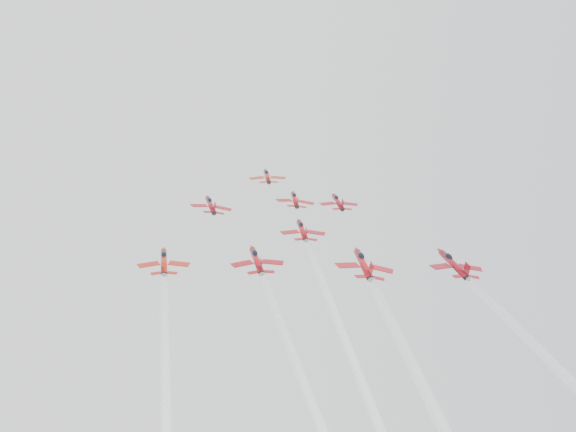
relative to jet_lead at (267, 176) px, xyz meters
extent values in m
cylinder|color=#A5210F|center=(0.00, -0.32, -0.24)|extent=(1.05, 8.95, 5.34)
cone|color=#A5210F|center=(0.00, 4.85, 2.45)|extent=(1.05, 2.35, 1.90)
cone|color=black|center=(0.00, -5.06, -2.71)|extent=(1.05, 1.50, 1.46)
ellipsoid|color=black|center=(0.00, 1.41, 1.20)|extent=(0.95, 2.26, 1.73)
cube|color=#A5210F|center=(-2.58, -0.97, -0.64)|extent=(3.94, 2.61, 0.88)
cube|color=#A5210F|center=(2.58, -0.97, -0.64)|extent=(3.94, 2.61, 0.88)
cube|color=#A5210F|center=(0.00, -4.57, -1.17)|extent=(0.11, 2.41, 2.49)
cube|color=#A5210F|center=(-1.34, -4.21, -2.27)|extent=(1.89, 1.30, 0.51)
cube|color=#A5210F|center=(1.34, -4.21, -2.27)|extent=(1.89, 1.30, 0.51)
cylinder|color=maroon|center=(-15.21, -20.02, -10.50)|extent=(1.02, 8.71, 5.20)
cone|color=maroon|center=(-15.21, -15.00, -7.89)|extent=(1.02, 2.28, 1.85)
cone|color=black|center=(-15.21, -24.63, -12.91)|extent=(1.02, 1.46, 1.42)
ellipsoid|color=black|center=(-15.21, -18.34, -9.11)|extent=(0.93, 2.20, 1.69)
cube|color=maroon|center=(-17.71, -20.66, -10.89)|extent=(3.83, 2.54, 0.85)
cube|color=maroon|center=(-12.70, -20.66, -10.89)|extent=(3.83, 2.54, 0.85)
cube|color=maroon|center=(-15.21, -24.16, -11.40)|extent=(0.11, 2.34, 2.42)
cube|color=maroon|center=(-16.51, -23.81, -12.48)|extent=(1.84, 1.26, 0.49)
cube|color=maroon|center=(-13.91, -23.81, -12.48)|extent=(1.84, 1.26, 0.49)
cylinder|color=#A3110F|center=(3.73, -15.50, -8.15)|extent=(1.01, 8.59, 5.13)
cone|color=#A3110F|center=(3.73, -10.54, -5.57)|extent=(1.01, 2.25, 1.82)
cone|color=black|center=(3.73, -20.05, -10.52)|extent=(1.01, 1.44, 1.40)
ellipsoid|color=black|center=(3.73, -13.84, -6.77)|extent=(0.92, 2.17, 1.66)
cube|color=#A3110F|center=(1.26, -16.13, -8.53)|extent=(3.78, 2.51, 0.84)
cube|color=#A3110F|center=(6.20, -16.13, -8.53)|extent=(3.78, 2.51, 0.84)
cube|color=#A3110F|center=(3.73, -19.58, -9.04)|extent=(0.11, 2.31, 2.39)
cube|color=#A3110F|center=(2.45, -19.24, -10.10)|extent=(1.81, 1.24, 0.49)
cube|color=#A3110F|center=(5.01, -19.24, -10.10)|extent=(1.81, 1.24, 0.49)
cylinder|color=maroon|center=(13.46, -16.20, -8.51)|extent=(1.02, 8.66, 5.16)
cone|color=maroon|center=(13.46, -11.20, -5.91)|extent=(1.02, 2.27, 1.84)
cone|color=black|center=(13.46, -20.78, -10.90)|extent=(1.02, 1.45, 1.41)
ellipsoid|color=black|center=(13.46, -14.53, -7.12)|extent=(0.92, 2.18, 1.67)
cube|color=maroon|center=(10.97, -16.83, -8.90)|extent=(3.80, 2.53, 0.85)
cube|color=maroon|center=(15.95, -16.83, -8.90)|extent=(3.80, 2.53, 0.85)
cube|color=maroon|center=(13.46, -20.31, -9.41)|extent=(0.11, 2.33, 2.40)
cube|color=maroon|center=(12.17, -19.96, -10.47)|extent=(1.83, 1.25, 0.49)
cube|color=maroon|center=(14.75, -19.96, -10.47)|extent=(1.83, 1.25, 0.49)
cylinder|color=maroon|center=(1.77, -31.81, -16.64)|extent=(1.04, 8.86, 5.29)
cone|color=maroon|center=(1.77, -26.69, -13.98)|extent=(1.04, 2.32, 1.88)
cone|color=black|center=(1.77, -36.50, -19.09)|extent=(1.04, 1.49, 1.45)
ellipsoid|color=black|center=(1.77, -30.10, -15.22)|extent=(0.95, 2.24, 1.72)
cube|color=maroon|center=(-0.79, -32.46, -17.04)|extent=(3.90, 2.59, 0.87)
cube|color=maroon|center=(4.32, -32.46, -17.04)|extent=(3.90, 2.59, 0.87)
cube|color=maroon|center=(1.77, -36.02, -17.56)|extent=(0.11, 2.38, 2.46)
cube|color=maroon|center=(0.44, -35.66, -18.65)|extent=(1.87, 1.28, 0.50)
cube|color=maroon|center=(3.09, -35.66, -18.65)|extent=(1.87, 1.28, 0.50)
cylinder|color=white|center=(1.77, -74.56, -38.92)|extent=(1.32, 76.06, 40.48)
cylinder|color=#B11E10|center=(-24.71, -45.30, -23.67)|extent=(1.00, 8.53, 5.09)
cone|color=#B11E10|center=(-24.71, -40.38, -21.11)|extent=(1.00, 2.24, 1.81)
cone|color=black|center=(-24.71, -49.82, -26.03)|extent=(1.00, 1.43, 1.39)
ellipsoid|color=black|center=(-24.71, -43.66, -22.30)|extent=(0.91, 2.15, 1.65)
cube|color=#B11E10|center=(-27.17, -45.93, -24.05)|extent=(3.75, 2.49, 0.84)
cube|color=#B11E10|center=(-22.25, -45.93, -24.05)|extent=(3.75, 2.49, 0.84)
cube|color=#B11E10|center=(-24.71, -49.36, -24.55)|extent=(0.11, 2.29, 2.37)
cube|color=#B11E10|center=(-25.98, -49.01, -25.61)|extent=(1.80, 1.24, 0.48)
cube|color=#B11E10|center=(-23.44, -49.01, -25.61)|extent=(1.80, 1.24, 0.48)
cylinder|color=maroon|center=(-9.11, -44.53, -23.27)|extent=(1.07, 9.11, 5.44)
cone|color=maroon|center=(-9.11, -39.27, -20.53)|extent=(1.07, 2.39, 1.94)
cone|color=black|center=(-9.11, -49.35, -25.78)|extent=(1.07, 1.53, 1.49)
ellipsoid|color=black|center=(-9.11, -42.77, -21.81)|extent=(0.97, 2.30, 1.76)
cube|color=maroon|center=(-11.73, -45.19, -23.67)|extent=(4.00, 2.66, 0.89)
cube|color=maroon|center=(-6.49, -45.19, -23.67)|extent=(4.00, 2.66, 0.89)
cube|color=maroon|center=(-9.11, -48.86, -24.21)|extent=(0.12, 2.45, 2.53)
cube|color=maroon|center=(-10.47, -48.49, -25.34)|extent=(1.92, 1.32, 0.52)
cube|color=maroon|center=(-7.75, -48.49, -25.34)|extent=(1.92, 1.32, 0.52)
cylinder|color=#AC1019|center=(9.62, -45.53, -23.79)|extent=(1.22, 10.42, 6.22)
cone|color=#AC1019|center=(9.62, -39.52, -20.66)|extent=(1.22, 2.73, 2.21)
cone|color=black|center=(9.62, -51.04, -26.66)|extent=(1.22, 1.75, 1.70)
ellipsoid|color=black|center=(9.62, -43.52, -22.12)|extent=(1.11, 2.63, 2.02)
cube|color=#AC1019|center=(6.62, -46.29, -24.25)|extent=(4.58, 3.04, 1.02)
cube|color=#AC1019|center=(12.62, -46.29, -24.25)|extent=(4.58, 3.04, 1.02)
cube|color=#AC1019|center=(9.62, -50.48, -24.87)|extent=(0.13, 2.80, 2.89)
cube|color=#AC1019|center=(8.06, -50.06, -26.15)|extent=(2.20, 1.51, 0.59)
cube|color=#AC1019|center=(11.17, -50.06, -26.15)|extent=(2.20, 1.51, 0.59)
cylinder|color=maroon|center=(26.80, -45.24, -23.64)|extent=(1.17, 9.98, 5.95)
cone|color=maroon|center=(26.80, -39.49, -20.64)|extent=(1.17, 2.62, 2.12)
cone|color=black|center=(26.80, -50.53, -26.40)|extent=(1.17, 1.67, 1.63)
ellipsoid|color=black|center=(26.80, -43.32, -22.04)|extent=(1.06, 2.52, 1.93)
cube|color=maroon|center=(23.92, -45.97, -24.08)|extent=(4.39, 2.91, 0.98)
cube|color=maroon|center=(29.67, -45.97, -24.08)|extent=(4.39, 2.91, 0.98)
cube|color=maroon|center=(26.80, -49.99, -24.67)|extent=(0.13, 2.68, 2.77)
cube|color=maroon|center=(25.31, -49.58, -25.90)|extent=(2.10, 1.45, 0.57)
cube|color=maroon|center=(28.28, -49.58, -25.90)|extent=(2.10, 1.45, 0.57)
camera|label=1|loc=(-25.43, -153.06, -29.05)|focal=40.00mm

